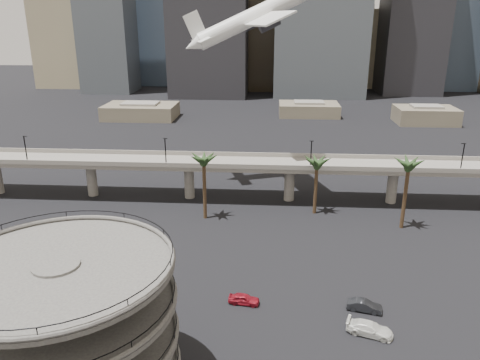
# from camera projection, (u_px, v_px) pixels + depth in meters

# --- Properties ---
(parking_ramp) EXTENTS (22.20, 22.20, 17.35)m
(parking_ramp) POSITION_uv_depth(u_px,v_px,m) (64.00, 322.00, 45.57)
(parking_ramp) COLOR #474543
(parking_ramp) RESTS_ON ground
(overpass) EXTENTS (130.00, 9.30, 14.70)m
(overpass) POSITION_uv_depth(u_px,v_px,m) (239.00, 167.00, 101.16)
(overpass) COLOR slate
(overpass) RESTS_ON ground
(palm_trees) EXTENTS (42.40, 10.40, 14.00)m
(palm_trees) POSITION_uv_depth(u_px,v_px,m) (308.00, 164.00, 89.17)
(palm_trees) COLOR #452D1D
(palm_trees) RESTS_ON ground
(low_buildings) EXTENTS (135.00, 27.50, 6.80)m
(low_buildings) POSITION_uv_depth(u_px,v_px,m) (272.00, 112.00, 184.46)
(low_buildings) COLOR brown
(low_buildings) RESTS_ON ground
(skyline) EXTENTS (269.00, 86.00, 123.68)m
(skyline) POSITION_uv_depth(u_px,v_px,m) (290.00, 3.00, 240.48)
(skyline) COLOR #85765C
(skyline) RESTS_ON ground
(airborne_jet) EXTENTS (34.33, 32.28, 17.91)m
(airborne_jet) POSITION_uv_depth(u_px,v_px,m) (259.00, 15.00, 104.22)
(airborne_jet) COLOR white
(airborne_jet) RESTS_ON ground
(car_a) EXTENTS (4.54, 2.32, 1.48)m
(car_a) POSITION_uv_depth(u_px,v_px,m) (244.00, 299.00, 65.31)
(car_a) COLOR maroon
(car_a) RESTS_ON ground
(car_b) EXTENTS (4.98, 2.72, 1.56)m
(car_b) POSITION_uv_depth(u_px,v_px,m) (364.00, 306.00, 63.70)
(car_b) COLOR black
(car_b) RESTS_ON ground
(car_c) EXTENTS (6.22, 4.05, 1.68)m
(car_c) POSITION_uv_depth(u_px,v_px,m) (370.00, 329.00, 58.91)
(car_c) COLOR white
(car_c) RESTS_ON ground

